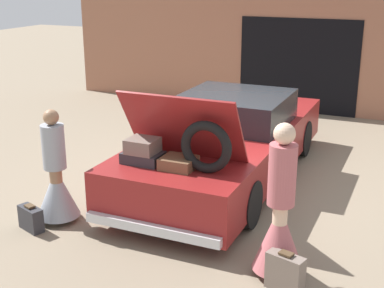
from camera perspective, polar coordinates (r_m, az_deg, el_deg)
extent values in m
plane|color=#7F705B|center=(8.79, 3.77, -3.54)|extent=(40.00, 40.00, 0.00)
cube|color=#9E664C|center=(12.90, 11.37, 9.51)|extent=(12.00, 0.12, 2.80)
cube|color=black|center=(12.87, 11.21, 8.15)|extent=(2.80, 0.02, 2.20)
cube|color=maroon|center=(8.62, 3.84, -0.38)|extent=(1.89, 5.18, 0.66)
cube|color=#1E2328|center=(8.74, 4.63, 3.79)|extent=(1.66, 1.66, 0.49)
cylinder|color=black|center=(10.41, 2.36, 1.78)|extent=(0.18, 0.64, 0.64)
cylinder|color=black|center=(9.93, 11.79, 0.61)|extent=(0.18, 0.64, 0.64)
cylinder|color=black|center=(7.71, -6.37, -4.21)|extent=(0.18, 0.64, 0.64)
cylinder|color=black|center=(7.05, 6.13, -6.39)|extent=(0.18, 0.64, 0.64)
cube|color=silver|center=(6.48, -4.38, -9.03)|extent=(1.80, 0.10, 0.12)
cube|color=maroon|center=(6.87, -0.97, 1.80)|extent=(1.61, 0.60, 0.94)
cube|color=#2D2D33|center=(6.96, -5.25, -1.45)|extent=(0.52, 0.35, 0.14)
cube|color=brown|center=(6.73, -1.45, -2.03)|extent=(0.42, 0.38, 0.15)
cube|color=#75665B|center=(6.90, -5.29, -0.17)|extent=(0.38, 0.36, 0.19)
torus|color=black|center=(6.51, 1.50, -0.33)|extent=(0.66, 0.12, 0.66)
cylinder|color=#997051|center=(7.39, -14.16, -5.24)|extent=(0.17, 0.17, 0.75)
cone|color=#9399A3|center=(7.38, -14.18, -4.97)|extent=(0.57, 0.57, 0.67)
cylinder|color=#9399A3|center=(7.16, -14.56, -0.29)|extent=(0.30, 0.30, 0.59)
sphere|color=#997051|center=(7.05, -14.82, 2.79)|extent=(0.20, 0.20, 0.20)
cylinder|color=beige|center=(5.99, 9.22, -10.09)|extent=(0.16, 0.16, 0.85)
cone|color=#B25B60|center=(5.97, 9.24, -9.73)|extent=(0.56, 0.56, 0.76)
cylinder|color=#B25B60|center=(5.67, 9.60, -3.29)|extent=(0.30, 0.30, 0.67)
sphere|color=beige|center=(5.53, 9.84, 1.08)|extent=(0.23, 0.23, 0.23)
cube|color=#2D2D33|center=(7.30, -16.81, -7.63)|extent=(0.41, 0.28, 0.32)
cube|color=#4C3823|center=(7.23, -16.93, -6.35)|extent=(0.16, 0.13, 0.02)
cube|color=#75665B|center=(5.84, 9.89, -13.39)|extent=(0.43, 0.27, 0.41)
cube|color=#4C3823|center=(5.72, 10.02, -11.45)|extent=(0.16, 0.13, 0.02)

